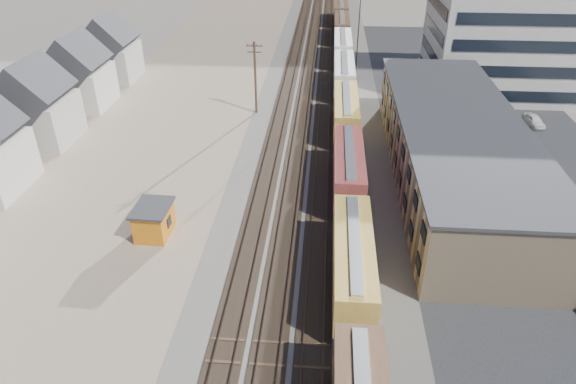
# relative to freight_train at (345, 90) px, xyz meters

# --- Properties ---
(ground) EXTENTS (300.00, 300.00, 0.00)m
(ground) POSITION_rel_freight_train_xyz_m (-3.80, -44.33, -2.79)
(ground) COLOR #6B6356
(ground) RESTS_ON ground
(ballast_bed) EXTENTS (18.00, 200.00, 0.06)m
(ballast_bed) POSITION_rel_freight_train_xyz_m (-3.80, 5.67, -2.76)
(ballast_bed) COLOR #4C4742
(ballast_bed) RESTS_ON ground
(dirt_yard) EXTENTS (24.00, 180.00, 0.03)m
(dirt_yard) POSITION_rel_freight_train_xyz_m (-23.80, -4.33, -2.78)
(dirt_yard) COLOR #7B6A54
(dirt_yard) RESTS_ON ground
(asphalt_lot) EXTENTS (26.00, 120.00, 0.04)m
(asphalt_lot) POSITION_rel_freight_train_xyz_m (18.20, -9.33, -2.77)
(asphalt_lot) COLOR #232326
(asphalt_lot) RESTS_ON ground
(rail_tracks) EXTENTS (11.40, 200.00, 0.24)m
(rail_tracks) POSITION_rel_freight_train_xyz_m (-4.35, 5.67, -2.68)
(rail_tracks) COLOR black
(rail_tracks) RESTS_ON ground
(freight_train) EXTENTS (3.00, 119.74, 4.46)m
(freight_train) POSITION_rel_freight_train_xyz_m (0.00, 0.00, 0.00)
(freight_train) COLOR black
(freight_train) RESTS_ON ground
(warehouse) EXTENTS (12.40, 40.40, 7.25)m
(warehouse) POSITION_rel_freight_train_xyz_m (11.18, -19.33, 0.86)
(warehouse) COLOR tan
(warehouse) RESTS_ON ground
(office_tower) EXTENTS (22.60, 18.60, 18.45)m
(office_tower) POSITION_rel_freight_train_xyz_m (24.15, 10.62, 6.47)
(office_tower) COLOR #9E998E
(office_tower) RESTS_ON ground
(utility_pole_north) EXTENTS (2.20, 0.32, 10.00)m
(utility_pole_north) POSITION_rel_freight_train_xyz_m (-12.30, -2.33, 2.50)
(utility_pole_north) COLOR #382619
(utility_pole_north) RESTS_ON ground
(radio_mast) EXTENTS (1.20, 0.16, 18.00)m
(radio_mast) POSITION_rel_freight_train_xyz_m (2.20, 15.67, 6.33)
(radio_mast) COLOR black
(radio_mast) RESTS_ON ground
(townhouse_row) EXTENTS (8.15, 68.16, 10.47)m
(townhouse_row) POSITION_rel_freight_train_xyz_m (-37.80, -19.33, 1.54)
(townhouse_row) COLOR #B7B2A8
(townhouse_row) RESTS_ON ground
(maintenance_shed) EXTENTS (3.28, 4.18, 2.99)m
(maintenance_shed) POSITION_rel_freight_train_xyz_m (-17.74, -32.10, -1.26)
(maintenance_shed) COLOR #C36B12
(maintenance_shed) RESTS_ON ground
(parked_car_blue) EXTENTS (6.15, 6.26, 1.67)m
(parked_car_blue) POSITION_rel_freight_train_xyz_m (16.99, -1.34, -1.96)
(parked_car_blue) COLOR navy
(parked_car_blue) RESTS_ON ground
(parked_car_far) EXTENTS (2.25, 4.35, 1.41)m
(parked_car_far) POSITION_rel_freight_train_xyz_m (25.12, -3.88, -2.09)
(parked_car_far) COLOR silver
(parked_car_far) RESTS_ON ground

